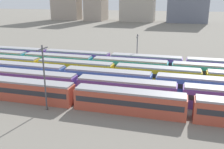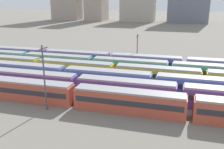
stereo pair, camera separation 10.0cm
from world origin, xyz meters
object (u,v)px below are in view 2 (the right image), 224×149
train_track_1 (77,85)px  train_track_4 (93,64)px  train_track_0 (75,95)px  train_track_5 (184,65)px  train_track_2 (154,83)px  catenary_pole_1 (137,48)px  train_track_3 (204,79)px  catenary_pole_0 (44,75)px

train_track_1 → train_track_4: (-2.53, 15.60, 0.00)m
train_track_0 → train_track_4: (-4.21, 20.80, 0.00)m
train_track_0 → train_track_5: 31.52m
train_track_0 → train_track_2: size_ratio=0.66×
train_track_5 → catenary_pole_1: catenary_pole_1 is taller
train_track_0 → train_track_3: (21.78, 15.60, 0.00)m
train_track_2 → catenary_pole_0: (-16.07, -13.16, 4.09)m
train_track_4 → catenary_pole_0: size_ratio=6.87×
train_track_0 → train_track_1: 5.46m
train_track_5 → train_track_1: bearing=-133.1°
train_track_4 → train_track_5: 22.63m
train_track_3 → train_track_5: same height
train_track_0 → train_track_2: same height
train_track_0 → train_track_3: 26.79m
train_track_1 → train_track_0: bearing=-72.1°
train_track_2 → train_track_1: bearing=-159.5°
train_track_1 → train_track_2: same height
train_track_1 → catenary_pole_0: bearing=-105.3°
train_track_0 → train_track_4: bearing=101.4°
train_track_0 → catenary_pole_0: size_ratio=6.87×
train_track_5 → catenary_pole_1: size_ratio=13.11×
train_track_1 → train_track_4: 15.80m
catenary_pole_0 → catenary_pole_1: bearing=73.7°
train_track_4 → train_track_5: same height
train_track_3 → train_track_4: same height
train_track_2 → train_track_4: (-16.42, 10.40, 0.00)m
train_track_3 → catenary_pole_0: 31.80m
train_track_0 → train_track_5: size_ratio=0.66×
train_track_2 → train_track_4: same height
train_track_2 → train_track_4: bearing=147.6°
train_track_2 → train_track_5: bearing=70.2°
train_track_4 → catenary_pole_1: 13.13m
train_track_5 → train_track_0: bearing=-124.4°
catenary_pole_0 → catenary_pole_1: 33.30m
catenary_pole_1 → train_track_4: bearing=-139.0°
train_track_3 → catenary_pole_1: (-16.32, 13.59, 2.91)m
catenary_pole_1 → train_track_1: bearing=-106.6°
catenary_pole_1 → train_track_2: bearing=-70.2°
train_track_3 → catenary_pole_1: size_ratio=13.11×
train_track_0 → train_track_1: size_ratio=1.00×
train_track_2 → catenary_pole_1: (-6.75, 18.79, 2.91)m
train_track_4 → catenary_pole_1: (9.67, 8.39, 2.91)m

